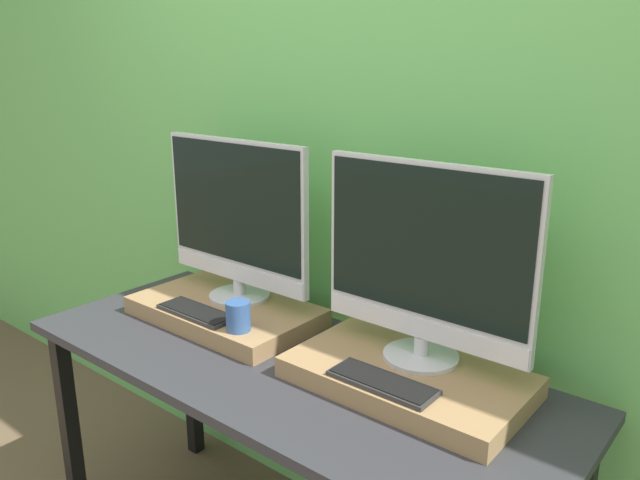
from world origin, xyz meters
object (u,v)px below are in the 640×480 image
Objects in this scene: mug at (238,316)px; keyboard_left at (197,312)px; monitor_right at (425,260)px; keyboard_right at (382,382)px; monitor_left at (236,218)px.

keyboard_left is at bearing 180.00° from mug.
monitor_right reaches higher than mug.
monitor_right is at bearing 19.84° from mug.
keyboard_right is (0.00, -0.19, -0.27)m from monitor_right.
monitor_right is at bearing 14.73° from keyboard_left.
monitor_right is 0.33m from keyboard_right.
keyboard_right is (0.52, 0.00, -0.04)m from mug.
monitor_left is 0.78m from keyboard_right.
monitor_right reaches higher than keyboard_right.
monitor_left and monitor_right have the same top height.
monitor_left is 0.36m from mug.
mug is 0.32× the size of keyboard_right.
monitor_left reaches higher than keyboard_right.
monitor_right is (0.71, 0.19, 0.27)m from keyboard_left.
mug is 0.60m from monitor_right.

